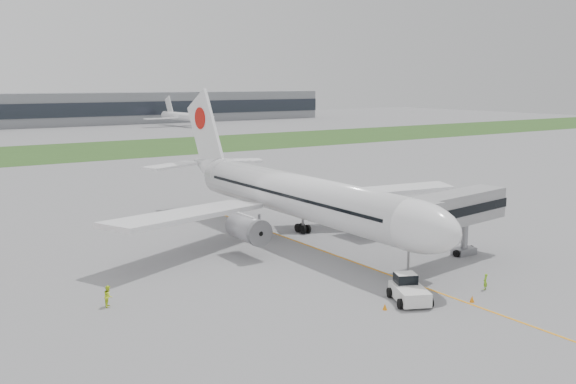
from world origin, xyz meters
TOP-DOWN VIEW (x-y plane):
  - ground at (0.00, 0.00)m, footprint 600.00×600.00m
  - apron_markings at (0.00, -5.00)m, footprint 70.00×70.00m
  - grass_strip at (0.00, 120.00)m, footprint 600.00×50.00m
  - airliner at (0.00, 4.87)m, footprint 48.13×53.95m
  - pushback_tug at (-3.87, -19.04)m, footprint 4.29×5.00m
  - jet_bridge at (7.85, -12.65)m, footprint 16.17×6.55m
  - safety_cone_left at (-7.06, -19.57)m, footprint 0.39×0.39m
  - safety_cone_right at (0.50, -22.34)m, footprint 0.43×0.43m
  - ground_crew_near at (4.18, -20.70)m, footprint 0.64×0.52m
  - ground_crew_far at (-25.97, -5.94)m, footprint 1.02×1.11m
  - distant_aircraft_right at (72.62, 197.76)m, footprint 33.90×30.40m

SIDE VIEW (x-z plane):
  - ground at x=0.00m, z-range 0.00..0.00m
  - apron_markings at x=0.00m, z-range -0.02..0.02m
  - distant_aircraft_right at x=72.62m, z-range -6.13..6.13m
  - grass_strip at x=0.00m, z-range 0.00..0.02m
  - safety_cone_left at x=-7.06m, z-range 0.00..0.54m
  - safety_cone_right at x=0.50m, z-range 0.00..0.59m
  - ground_crew_near at x=4.18m, z-range 0.00..1.51m
  - ground_crew_far at x=-25.97m, z-range 0.00..1.85m
  - pushback_tug at x=-3.87m, z-range -0.09..2.15m
  - jet_bridge at x=7.85m, z-range 1.80..9.31m
  - airliner at x=0.00m, z-range -3.28..14.60m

